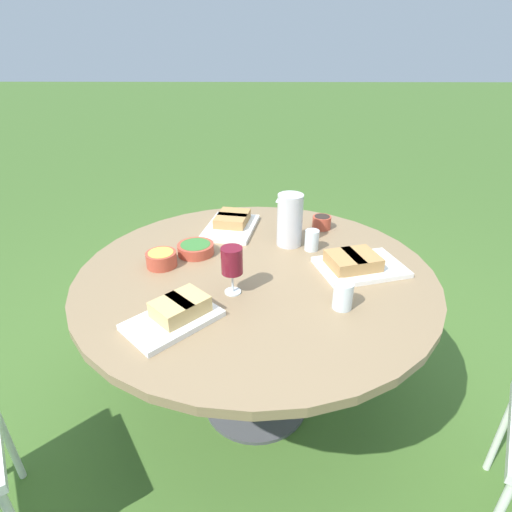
% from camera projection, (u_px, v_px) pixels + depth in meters
% --- Properties ---
extents(ground_plane, '(40.00, 40.00, 0.00)m').
position_uv_depth(ground_plane, '(256.00, 401.00, 1.95)').
color(ground_plane, '#446B2B').
extents(dining_table, '(1.42, 1.42, 0.74)m').
position_uv_depth(dining_table, '(256.00, 288.00, 1.65)').
color(dining_table, '#4C4C51').
rests_on(dining_table, ground_plane).
extents(water_pitcher, '(0.12, 0.11, 0.23)m').
position_uv_depth(water_pitcher, '(290.00, 220.00, 1.76)').
color(water_pitcher, silver).
rests_on(water_pitcher, dining_table).
extents(wine_glass, '(0.08, 0.08, 0.18)m').
position_uv_depth(wine_glass, '(232.00, 262.00, 1.39)').
color(wine_glass, silver).
rests_on(wine_glass, dining_table).
extents(platter_bread_main, '(0.28, 0.36, 0.06)m').
position_uv_depth(platter_bread_main, '(232.00, 223.00, 1.96)').
color(platter_bread_main, white).
rests_on(platter_bread_main, dining_table).
extents(platter_charcuterie, '(0.34, 0.34, 0.07)m').
position_uv_depth(platter_charcuterie, '(177.00, 313.00, 1.29)').
color(platter_charcuterie, white).
rests_on(platter_charcuterie, dining_table).
extents(platter_sandwich_side, '(0.38, 0.32, 0.07)m').
position_uv_depth(platter_sandwich_side, '(356.00, 264.00, 1.59)').
color(platter_sandwich_side, white).
rests_on(platter_sandwich_side, dining_table).
extents(bowl_fries, '(0.12, 0.12, 0.06)m').
position_uv_depth(bowl_fries, '(161.00, 258.00, 1.62)').
color(bowl_fries, '#B74733').
rests_on(bowl_fries, dining_table).
extents(bowl_salad, '(0.16, 0.16, 0.05)m').
position_uv_depth(bowl_salad, '(196.00, 248.00, 1.72)').
color(bowl_salad, '#B74733').
rests_on(bowl_salad, dining_table).
extents(bowl_olives, '(0.09, 0.09, 0.06)m').
position_uv_depth(bowl_olives, '(322.00, 222.00, 1.95)').
color(bowl_olives, '#B74733').
rests_on(bowl_olives, dining_table).
extents(cup_water_near, '(0.06, 0.06, 0.09)m').
position_uv_depth(cup_water_near, '(312.00, 240.00, 1.74)').
color(cup_water_near, silver).
rests_on(cup_water_near, dining_table).
extents(cup_water_far, '(0.07, 0.07, 0.10)m').
position_uv_depth(cup_water_far, '(343.00, 295.00, 1.35)').
color(cup_water_far, silver).
rests_on(cup_water_far, dining_table).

